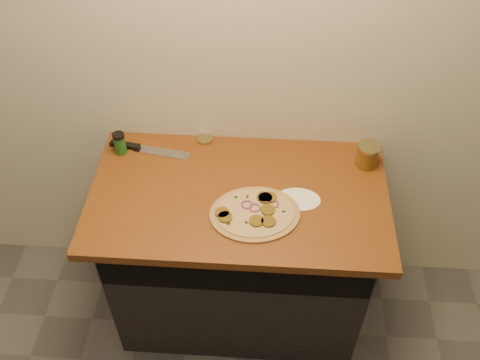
# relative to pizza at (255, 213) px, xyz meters

# --- Properties ---
(cabinet) EXTENTS (1.10, 0.60, 0.86)m
(cabinet) POSITION_rel_pizza_xyz_m (-0.07, 0.14, -0.48)
(cabinet) COLOR black
(cabinet) RESTS_ON ground
(countertop) EXTENTS (1.20, 0.70, 0.04)m
(countertop) POSITION_rel_pizza_xyz_m (-0.07, 0.11, -0.03)
(countertop) COLOR brown
(countertop) RESTS_ON cabinet
(pizza) EXTENTS (0.39, 0.39, 0.02)m
(pizza) POSITION_rel_pizza_xyz_m (0.00, 0.00, 0.00)
(pizza) COLOR tan
(pizza) RESTS_ON countertop
(chefs_knife) EXTENTS (0.36, 0.09, 0.02)m
(chefs_knife) POSITION_rel_pizza_xyz_m (-0.50, 0.34, -0.00)
(chefs_knife) COLOR #B7BAC1
(chefs_knife) RESTS_ON countertop
(mason_jar_lid) EXTENTS (0.09, 0.09, 0.02)m
(mason_jar_lid) POSITION_rel_pizza_xyz_m (-0.24, 0.41, -0.00)
(mason_jar_lid) COLOR tan
(mason_jar_lid) RESTS_ON countertop
(salsa_jar) EXTENTS (0.09, 0.09, 0.10)m
(salsa_jar) POSITION_rel_pizza_xyz_m (0.45, 0.31, 0.04)
(salsa_jar) COLOR #A21F10
(salsa_jar) RESTS_ON countertop
(spice_shaker) EXTENTS (0.05, 0.05, 0.10)m
(spice_shaker) POSITION_rel_pizza_xyz_m (-0.59, 0.31, 0.04)
(spice_shaker) COLOR #1B571C
(spice_shaker) RESTS_ON countertop
(flour_spill) EXTENTS (0.18, 0.18, 0.00)m
(flour_spill) POSITION_rel_pizza_xyz_m (0.17, 0.09, -0.01)
(flour_spill) COLOR silver
(flour_spill) RESTS_ON countertop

